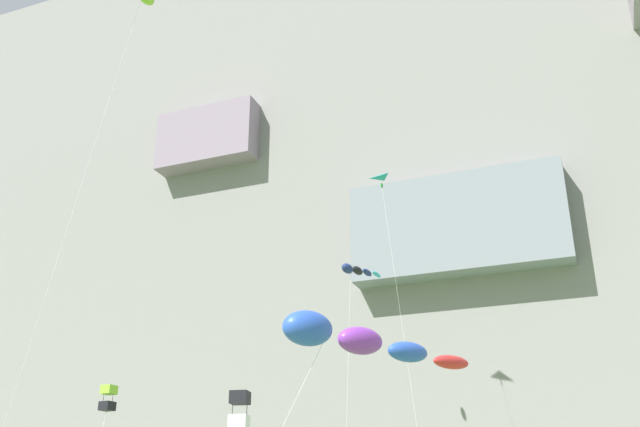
% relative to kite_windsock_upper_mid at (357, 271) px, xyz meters
% --- Properties ---
extents(cliff_face, '(180.00, 23.73, 57.36)m').
position_rel_kite_windsock_upper_mid_xyz_m(cliff_face, '(5.00, 19.68, 11.90)').
color(cliff_face, gray).
rests_on(cliff_face, ground).
extents(kite_windsock_upper_mid, '(1.52, 7.80, 17.40)m').
position_rel_kite_windsock_upper_mid_xyz_m(kite_windsock_upper_mid, '(0.00, 0.00, 0.00)').
color(kite_windsock_upper_mid, navy).
rests_on(kite_windsock_upper_mid, ground).
extents(kite_windsock_front_field, '(4.88, 7.99, 7.46)m').
position_rel_kite_windsock_upper_mid_xyz_m(kite_windsock_front_field, '(7.70, -23.16, -9.90)').
color(kite_windsock_front_field, blue).
rests_on(kite_windsock_front_field, ground).
extents(kite_box_far_right, '(1.64, 3.40, 8.90)m').
position_rel_kite_windsock_upper_mid_xyz_m(kite_box_far_right, '(-10.61, -9.48, -8.58)').
color(kite_box_far_right, '#8CCC33').
rests_on(kite_box_far_right, ground).
extents(kite_delta_high_left, '(3.44, 3.56, 22.40)m').
position_rel_kite_windsock_upper_mid_xyz_m(kite_delta_high_left, '(2.26, -0.38, 3.88)').
color(kite_delta_high_left, teal).
rests_on(kite_delta_high_left, ground).
extents(kite_box_near_cliff, '(3.06, 2.11, 9.26)m').
position_rel_kite_windsock_upper_mid_xyz_m(kite_box_near_cliff, '(-6.21, -3.16, -8.59)').
color(kite_box_near_cliff, black).
rests_on(kite_box_near_cliff, ground).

